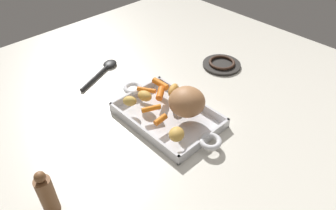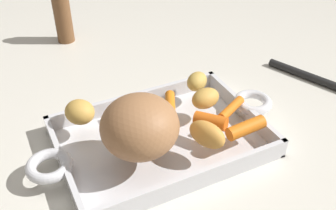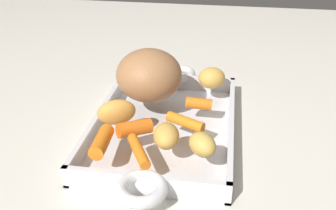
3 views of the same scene
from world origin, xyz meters
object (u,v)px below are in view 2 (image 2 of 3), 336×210
baby_carrot_center_left (246,128)px  potato_golden_large (197,81)px  pork_roast (140,126)px  baby_carrot_northeast (211,121)px  baby_carrot_southeast (133,108)px  pepper_mill (63,16)px  potato_whole (80,112)px  potato_near_roast (205,98)px  roasting_dish (161,139)px  potato_halved (207,135)px  baby_carrot_long (231,109)px  baby_carrot_short (170,104)px

baby_carrot_center_left → potato_golden_large: size_ratio=1.41×
pork_roast → baby_carrot_northeast: 0.13m
baby_carrot_northeast → baby_carrot_southeast: (-0.10, 0.09, -0.00)m
baby_carrot_center_left → baby_carrot_southeast: baby_carrot_center_left is taller
baby_carrot_northeast → pepper_mill: 0.50m
potato_whole → pepper_mill: size_ratio=0.36×
pork_roast → baby_carrot_southeast: pork_roast is taller
baby_carrot_northeast → potato_near_roast: size_ratio=1.01×
baby_carrot_center_left → potato_near_roast: bearing=102.9°
roasting_dish → potato_halved: bearing=-57.6°
pork_roast → baby_carrot_southeast: bearing=74.8°
pork_roast → potato_near_roast: bearing=20.5°
baby_carrot_long → baby_carrot_short: same height
potato_near_roast → pork_roast: bearing=-159.5°
baby_carrot_long → potato_near_roast: potato_near_roast is taller
baby_carrot_center_left → potato_halved: potato_halved is taller
baby_carrot_short → pepper_mill: size_ratio=0.45×
baby_carrot_southeast → pepper_mill: size_ratio=0.32×
potato_halved → baby_carrot_short: bearing=94.2°
baby_carrot_center_left → baby_carrot_northeast: bearing=137.2°
baby_carrot_center_left → potato_whole: (-0.23, 0.15, 0.01)m
baby_carrot_northeast → potato_whole: potato_whole is taller
roasting_dish → baby_carrot_southeast: bearing=114.9°
pork_roast → baby_carrot_center_left: size_ratio=1.79×
potato_golden_large → baby_carrot_center_left: bearing=-87.0°
baby_carrot_southeast → baby_carrot_long: bearing=-25.5°
potato_golden_large → roasting_dish: bearing=-146.2°
baby_carrot_northeast → potato_halved: 0.05m
baby_carrot_long → baby_carrot_northeast: (-0.05, -0.02, 0.00)m
roasting_dish → baby_carrot_long: 0.13m
baby_carrot_northeast → potato_halved: (-0.03, -0.04, 0.01)m
baby_carrot_short → potato_near_roast: 0.06m
baby_carrot_long → potato_golden_large: size_ratio=1.47×
baby_carrot_center_left → potato_golden_large: 0.15m
baby_carrot_long → potato_golden_large: 0.09m
baby_carrot_short → baby_carrot_northeast: bearing=-63.9°
baby_carrot_center_left → baby_carrot_northeast: size_ratio=1.23×
roasting_dish → baby_carrot_southeast: (-0.03, 0.06, 0.04)m
baby_carrot_northeast → potato_near_roast: potato_near_roast is taller
baby_carrot_long → pepper_mill: (-0.17, 0.46, 0.02)m
potato_near_roast → potato_golden_large: same height
baby_carrot_center_left → pepper_mill: 0.55m
potato_whole → pepper_mill: (0.07, 0.38, 0.01)m
baby_carrot_southeast → potato_golden_large: (0.13, 0.02, 0.01)m
baby_carrot_long → baby_carrot_short: 0.11m
potato_near_roast → baby_carrot_short: bearing=159.6°
baby_carrot_southeast → potato_near_roast: potato_near_roast is taller
roasting_dish → potato_near_roast: bearing=11.0°
baby_carrot_short → baby_carrot_center_left: bearing=-55.3°
roasting_dish → pepper_mill: pepper_mill is taller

